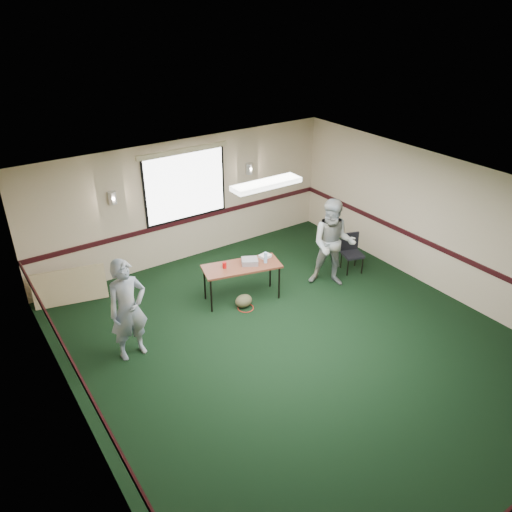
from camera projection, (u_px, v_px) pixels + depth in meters
ground at (299, 348)px, 8.48m from camera, size 8.00×8.00×0.00m
room_shell at (231, 221)px, 9.29m from camera, size 8.00×8.02×8.00m
folding_table at (242, 268)px, 9.52m from camera, size 1.58×0.94×0.74m
projector at (250, 261)px, 9.53m from camera, size 0.39×0.37×0.10m
game_console at (265, 256)px, 9.78m from camera, size 0.24×0.20×0.05m
red_cup at (224, 265)px, 9.39m from camera, size 0.08×0.08×0.12m
water_bottle at (266, 258)px, 9.55m from camera, size 0.07×0.07×0.22m
duffel_bag at (244, 301)px, 9.54m from camera, size 0.41×0.35×0.25m
cable_coil at (246, 308)px, 9.53m from camera, size 0.40×0.40×0.02m
folded_table at (70, 286)px, 9.58m from camera, size 1.37×0.52×0.69m
conference_chair at (351, 249)px, 10.66m from camera, size 0.51×0.52×0.82m
person_left at (128, 310)px, 7.94m from camera, size 0.67×0.47×1.77m
person_right at (333, 244)px, 9.92m from camera, size 1.13×1.12×1.84m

